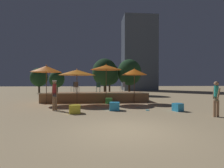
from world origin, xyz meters
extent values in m
plane|color=tan|center=(0.00, 0.00, 0.00)|extent=(120.00, 120.00, 0.00)
cube|color=olive|center=(-1.17, 9.62, 0.37)|extent=(8.97, 2.88, 0.75)
cube|color=#CCB793|center=(-1.17, 8.22, 0.79)|extent=(8.97, 0.12, 0.08)
cylinder|color=brown|center=(-5.00, 7.96, 1.25)|extent=(0.05, 0.05, 2.50)
cone|color=orange|center=(-5.00, 7.96, 2.74)|extent=(2.37, 2.37, 0.49)
sphere|color=orange|center=(-5.00, 7.96, 3.03)|extent=(0.08, 0.08, 0.08)
cylinder|color=brown|center=(-0.30, 7.91, 1.35)|extent=(0.05, 0.05, 2.71)
cone|color=orange|center=(-0.30, 7.91, 2.90)|extent=(2.49, 2.49, 0.38)
sphere|color=orange|center=(-0.30, 7.91, 3.13)|extent=(0.08, 0.08, 0.08)
cylinder|color=brown|center=(2.04, 8.07, 1.15)|extent=(0.05, 0.05, 2.30)
cone|color=orange|center=(2.04, 8.07, 2.55)|extent=(2.10, 2.10, 0.50)
sphere|color=orange|center=(2.04, 8.07, 2.84)|extent=(0.08, 0.08, 0.08)
cylinder|color=brown|center=(-2.59, 7.59, 1.12)|extent=(0.05, 0.05, 2.25)
cone|color=orange|center=(-2.59, 7.59, 2.46)|extent=(2.87, 2.87, 0.42)
sphere|color=orange|center=(-2.59, 7.59, 2.71)|extent=(0.08, 0.08, 0.08)
cube|color=#2D9EDB|center=(0.03, 4.45, 0.24)|extent=(0.68, 0.68, 0.49)
cube|color=yellow|center=(-2.27, 3.64, 0.23)|extent=(0.70, 0.70, 0.46)
cube|color=#2D9EDB|center=(3.74, 3.84, 0.23)|extent=(0.63, 0.63, 0.46)
cube|color=#4CC651|center=(-0.08, 7.72, 0.22)|extent=(0.59, 0.59, 0.45)
cylinder|color=#997051|center=(-3.54, 4.76, 0.43)|extent=(0.13, 0.13, 0.85)
cylinder|color=#997051|center=(-3.65, 4.61, 0.43)|extent=(0.13, 0.13, 0.85)
cylinder|color=#3F3F47|center=(-3.59, 4.69, 0.93)|extent=(0.22, 0.22, 0.24)
cylinder|color=#B22D33|center=(-3.59, 4.69, 1.28)|extent=(0.22, 0.22, 0.65)
cylinder|color=#997051|center=(-3.74, 4.79, 1.22)|extent=(0.18, 0.16, 0.59)
cylinder|color=#997051|center=(-3.45, 4.58, 1.22)|extent=(0.15, 0.14, 0.59)
sphere|color=#997051|center=(-3.59, 4.69, 1.73)|extent=(0.23, 0.23, 0.23)
cylinder|color=white|center=(-3.59, 4.69, 1.80)|extent=(0.26, 0.26, 0.07)
cylinder|color=#997051|center=(4.94, 2.04, 0.41)|extent=(0.13, 0.13, 0.82)
cylinder|color=#997051|center=(4.77, 2.04, 0.41)|extent=(0.13, 0.13, 0.82)
cylinder|color=#72664C|center=(4.86, 2.04, 0.90)|extent=(0.21, 0.21, 0.24)
cylinder|color=teal|center=(4.86, 2.04, 1.23)|extent=(0.21, 0.21, 0.63)
cylinder|color=#997051|center=(4.86, 2.21, 1.16)|extent=(0.08, 0.13, 0.56)
cylinder|color=#997051|center=(4.86, 1.87, 1.16)|extent=(0.08, 0.22, 0.56)
sphere|color=#997051|center=(4.86, 2.04, 1.65)|extent=(0.22, 0.22, 0.22)
cylinder|color=#2D3338|center=(-3.41, 10.11, 1.05)|extent=(0.02, 0.02, 0.45)
cylinder|color=#2D3338|center=(-3.17, 9.93, 1.05)|extent=(0.02, 0.02, 0.45)
cylinder|color=#2D3338|center=(-3.23, 10.35, 1.05)|extent=(0.02, 0.02, 0.45)
cylinder|color=#2D3338|center=(-2.99, 10.17, 1.05)|extent=(0.02, 0.02, 0.45)
cylinder|color=#2D3338|center=(-3.20, 10.14, 1.28)|extent=(0.40, 0.40, 0.02)
cube|color=#2D3338|center=(-3.10, 10.27, 1.50)|extent=(0.31, 0.24, 0.45)
cylinder|color=#47474C|center=(-2.57, 9.19, 1.05)|extent=(0.02, 0.02, 0.45)
cylinder|color=#47474C|center=(-2.86, 9.27, 1.05)|extent=(0.02, 0.02, 0.45)
cylinder|color=#47474C|center=(-2.65, 8.90, 1.05)|extent=(0.02, 0.02, 0.45)
cylinder|color=#47474C|center=(-2.94, 8.98, 1.05)|extent=(0.02, 0.02, 0.45)
cylinder|color=#47474C|center=(-2.76, 9.08, 1.28)|extent=(0.40, 0.40, 0.02)
cube|color=#47474C|center=(-2.80, 8.92, 1.50)|extent=(0.36, 0.12, 0.45)
cylinder|color=#1E4C47|center=(-0.82, 9.20, 1.05)|extent=(0.02, 0.02, 0.45)
cylinder|color=#1E4C47|center=(-1.11, 9.15, 1.05)|extent=(0.02, 0.02, 0.45)
cylinder|color=#1E4C47|center=(-0.76, 8.91, 1.05)|extent=(0.02, 0.02, 0.45)
cylinder|color=#1E4C47|center=(-1.06, 8.85, 1.05)|extent=(0.02, 0.02, 0.45)
cylinder|color=#1E4C47|center=(-0.94, 9.03, 1.28)|extent=(0.40, 0.40, 0.02)
cube|color=#1E4C47|center=(-0.91, 8.86, 1.50)|extent=(0.36, 0.09, 0.45)
cylinder|color=#47474C|center=(1.09, 9.83, 1.05)|extent=(0.02, 0.02, 0.45)
cylinder|color=#47474C|center=(1.24, 9.57, 1.05)|extent=(0.02, 0.02, 0.45)
cylinder|color=#47474C|center=(1.35, 9.98, 1.05)|extent=(0.02, 0.02, 0.45)
cylinder|color=#47474C|center=(1.50, 9.71, 1.05)|extent=(0.02, 0.02, 0.45)
cylinder|color=#47474C|center=(1.29, 9.77, 1.28)|extent=(0.40, 0.40, 0.02)
cube|color=#47474C|center=(1.44, 9.86, 1.50)|extent=(0.20, 0.33, 0.45)
cylinder|color=#33B2D8|center=(2.02, 4.22, 0.02)|extent=(0.22, 0.22, 0.03)
cylinder|color=#3D2B1C|center=(3.16, 16.37, 0.79)|extent=(0.28, 0.28, 1.58)
ellipsoid|color=#1E4223|center=(3.16, 16.37, 2.97)|extent=(3.09, 3.09, 3.40)
cylinder|color=#3D2B1C|center=(0.88, 20.69, 0.76)|extent=(0.28, 0.28, 1.52)
ellipsoid|color=#19381E|center=(0.88, 20.69, 2.89)|extent=(3.04, 3.04, 3.34)
cylinder|color=#3D2B1C|center=(-6.47, 18.08, 0.58)|extent=(0.28, 0.28, 1.15)
ellipsoid|color=#1E4223|center=(-6.47, 18.08, 2.08)|extent=(2.05, 2.05, 2.25)
cylinder|color=#3D2B1C|center=(-10.03, 21.87, 0.62)|extent=(0.28, 0.28, 1.24)
ellipsoid|color=#1E4223|center=(-10.03, 21.87, 2.43)|extent=(2.64, 2.64, 2.91)
cylinder|color=#3D2B1C|center=(-0.06, 15.98, 0.76)|extent=(0.28, 0.28, 1.52)
ellipsoid|color=#19381E|center=(-0.06, 15.98, 2.94)|extent=(3.15, 3.15, 3.46)
cube|color=#4C5666|center=(7.45, 28.85, 7.35)|extent=(6.56, 4.90, 14.70)
camera|label=1|loc=(-1.03, -6.12, 1.75)|focal=28.00mm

